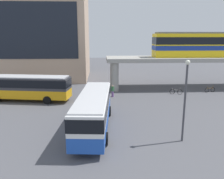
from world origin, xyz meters
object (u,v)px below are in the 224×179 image
Objects in this scene: station_building at (26,36)px; bicycle_silver at (176,92)px; pedestrian_at_kerb at (113,91)px; train at (212,44)px; bus_main at (94,108)px; bus_secondary at (27,86)px; bicycle_brown at (210,90)px.

bicycle_silver is (25.15, -14.78, -7.80)m from station_building.
bicycle_silver is 9.23m from pedestrian_at_kerb.
bus_main is at bearing -137.65° from train.
bus_secondary is 11.20m from pedestrian_at_kerb.
bus_secondary is (4.95, -17.23, -6.17)m from station_building.
bicycle_silver and bicycle_brown have the same top height.
pedestrian_at_kerb reaches higher than bicycle_brown.
pedestrian_at_kerb is at bearing -173.70° from bicycle_silver.
station_building is 13.49× the size of bicycle_silver.
station_building reaches higher than bus_secondary.
bus_secondary reaches higher than pedestrian_at_kerb.
bus_main reaches higher than bicycle_brown.
station_building is at bearing 149.57° from bicycle_silver.
bus_secondary is at bearing -173.07° from bicycle_silver.
station_building reaches higher than pedestrian_at_kerb.
station_building is at bearing 162.13° from train.
train is at bearing 14.47° from bus_secondary.
train is 17.91m from pedestrian_at_kerb.
station_building is at bearing 155.63° from bicycle_brown.
train reaches higher than bus_secondary.
pedestrian_at_kerb is (-15.91, -5.51, -6.11)m from train.
station_building reaches higher than bicycle_brown.
train is 25.05m from bus_main.
bicycle_silver is (-6.74, -4.50, -6.51)m from train.
station_building is 1.29× the size of train.
train is at bearing 33.72° from bicycle_silver.
bus_main and bus_secondary have the same top height.
pedestrian_at_kerb is at bearing -44.64° from station_building.
bus_secondary is 6.46× the size of bicycle_brown.
pedestrian_at_kerb is at bearing 7.45° from bus_secondary.
station_building is 13.53× the size of bicycle_brown.
bicycle_brown is at bearing 9.76° from bicycle_silver.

